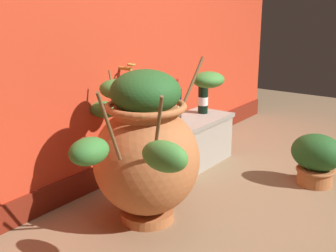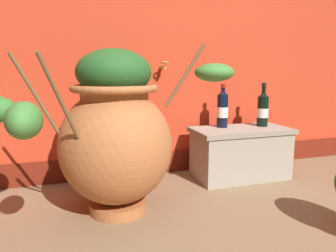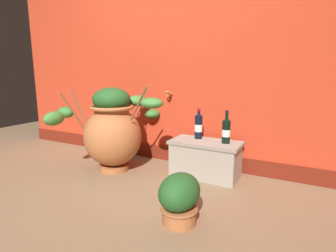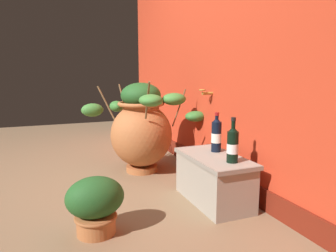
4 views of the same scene
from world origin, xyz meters
name	(u,v)px [view 4 (image 4 of 4)]	position (x,y,z in m)	size (l,w,h in m)	color
ground_plane	(87,193)	(0.00, 0.00, 0.00)	(7.00, 7.00, 0.00)	#896B4C
back_wall	(222,31)	(0.00, 1.20, 1.29)	(4.40, 0.33, 2.60)	red
terracotta_urn	(142,127)	(-0.37, 0.57, 0.43)	(1.24, 1.08, 0.87)	#B26638
stone_ledge	(214,177)	(0.53, 0.84, 0.19)	(0.67, 0.34, 0.35)	#9E9384
wine_bottle_left	(216,134)	(0.42, 0.92, 0.48)	(0.08, 0.08, 0.30)	black
wine_bottle_middle	(233,144)	(0.71, 0.87, 0.47)	(0.08, 0.08, 0.30)	black
potted_shrub	(95,204)	(0.67, -0.03, 0.19)	(0.26, 0.34, 0.35)	#B26638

